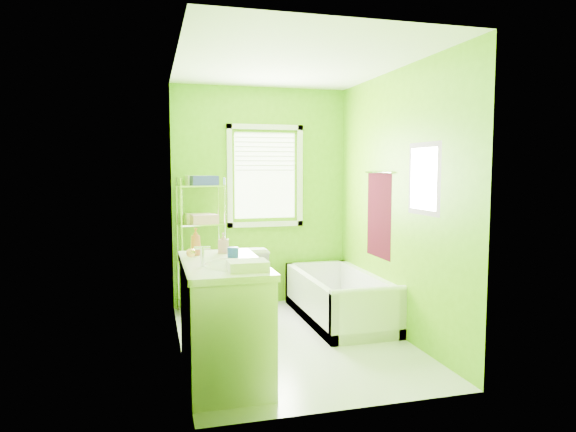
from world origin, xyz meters
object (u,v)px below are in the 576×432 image
object	(u,v)px
toilet	(245,279)
wire_shelf_unit	(203,229)
vanity	(224,316)
bathtub	(340,305)

from	to	relation	value
toilet	wire_shelf_unit	xyz separation A→B (m)	(-0.44, 0.20, 0.56)
toilet	vanity	xyz separation A→B (m)	(-0.48, -1.73, 0.09)
toilet	vanity	bearing A→B (deg)	75.98
toilet	bathtub	bearing A→B (deg)	150.79
toilet	vanity	world-z (taller)	vanity
bathtub	toilet	world-z (taller)	toilet
toilet	vanity	size ratio (longest dim) A/B	0.64
vanity	wire_shelf_unit	bearing A→B (deg)	88.92
vanity	wire_shelf_unit	size ratio (longest dim) A/B	0.78
wire_shelf_unit	vanity	bearing A→B (deg)	-91.08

